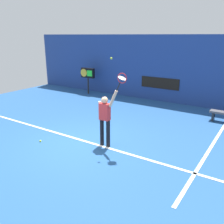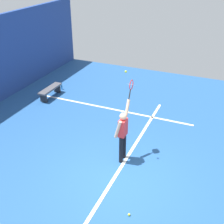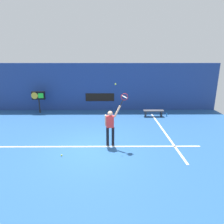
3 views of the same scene
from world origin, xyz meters
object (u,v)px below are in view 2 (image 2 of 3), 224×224
Objects in this scene: tennis_ball at (126,72)px; court_bench at (50,90)px; tennis_racket at (131,86)px; water_bottle at (62,87)px; spare_ball at (129,215)px; tennis_player at (123,133)px.

tennis_ball reaches higher than court_bench.
tennis_ball is at bearing 174.57° from tennis_racket.
court_bench reaches higher than water_bottle.
spare_ball is (-2.28, -1.03, -2.85)m from tennis_ball.
water_bottle is (3.94, 4.69, -0.89)m from tennis_player.
tennis_player reaches higher than court_bench.
tennis_ball reaches higher than spare_ball.
tennis_ball is (0.22, 0.03, 1.88)m from tennis_player.
water_bottle is (3.71, 4.66, -2.77)m from tennis_ball.
tennis_racket is 2.58× the size of water_bottle.
tennis_ball is at bearing 8.27° from tennis_player.
tennis_player is 1.43m from tennis_racket.
tennis_racket is at bearing 20.33° from spare_ball.
tennis_player is 8.14× the size of water_bottle.
tennis_racket is 5.62m from court_bench.
spare_ball is at bearing -136.53° from water_bottle.
tennis_ball is 1.00× the size of spare_ball.
tennis_player is at bearing -171.73° from tennis_ball.
court_bench is at bearing 57.36° from tennis_player.
tennis_racket is 3.64m from spare_ball.
tennis_ball is 6.57m from water_bottle.
tennis_racket is at bearing -125.31° from water_bottle.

